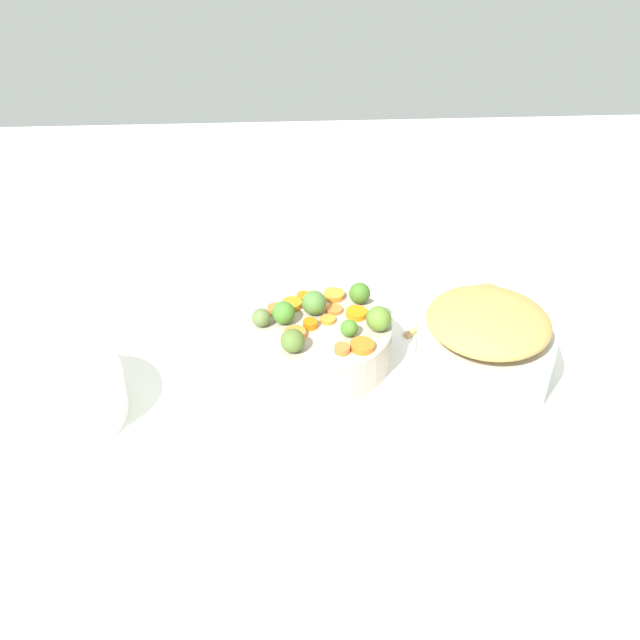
% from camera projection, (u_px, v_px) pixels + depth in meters
% --- Properties ---
extents(tabletop, '(2.40, 2.40, 0.02)m').
position_uv_depth(tabletop, '(311.00, 370.00, 1.19)').
color(tabletop, white).
rests_on(tabletop, ground).
extents(serving_bowl_carrots, '(0.24, 0.24, 0.07)m').
position_uv_depth(serving_bowl_carrots, '(320.00, 342.00, 1.18)').
color(serving_bowl_carrots, '#B6A594').
rests_on(serving_bowl_carrots, tabletop).
extents(metal_pot, '(0.22, 0.22, 0.10)m').
position_uv_depth(metal_pot, '(482.00, 360.00, 1.11)').
color(metal_pot, '#BBBDBB').
rests_on(metal_pot, tabletop).
extents(stuffing_mound, '(0.19, 0.19, 0.05)m').
position_uv_depth(stuffing_mound, '(489.00, 321.00, 1.07)').
color(stuffing_mound, tan).
rests_on(stuffing_mound, metal_pot).
extents(carrot_slice_0, '(0.04, 0.04, 0.01)m').
position_uv_depth(carrot_slice_0, '(295.00, 334.00, 1.13)').
color(carrot_slice_0, orange).
rests_on(carrot_slice_0, serving_bowl_carrots).
extents(carrot_slice_1, '(0.04, 0.04, 0.01)m').
position_uv_depth(carrot_slice_1, '(304.00, 296.00, 1.22)').
color(carrot_slice_1, orange).
rests_on(carrot_slice_1, serving_bowl_carrots).
extents(carrot_slice_2, '(0.04, 0.04, 0.01)m').
position_uv_depth(carrot_slice_2, '(334.00, 310.00, 1.19)').
color(carrot_slice_2, orange).
rests_on(carrot_slice_2, serving_bowl_carrots).
extents(carrot_slice_3, '(0.06, 0.06, 0.01)m').
position_uv_depth(carrot_slice_3, '(362.00, 346.00, 1.10)').
color(carrot_slice_3, orange).
rests_on(carrot_slice_3, serving_bowl_carrots).
extents(carrot_slice_4, '(0.03, 0.03, 0.01)m').
position_uv_depth(carrot_slice_4, '(328.00, 320.00, 1.16)').
color(carrot_slice_4, orange).
rests_on(carrot_slice_4, serving_bowl_carrots).
extents(carrot_slice_5, '(0.03, 0.03, 0.01)m').
position_uv_depth(carrot_slice_5, '(307.00, 324.00, 1.15)').
color(carrot_slice_5, orange).
rests_on(carrot_slice_5, serving_bowl_carrots).
extents(carrot_slice_6, '(0.05, 0.05, 0.01)m').
position_uv_depth(carrot_slice_6, '(334.00, 295.00, 1.22)').
color(carrot_slice_6, orange).
rests_on(carrot_slice_6, serving_bowl_carrots).
extents(carrot_slice_7, '(0.05, 0.05, 0.01)m').
position_uv_depth(carrot_slice_7, '(292.00, 304.00, 1.20)').
color(carrot_slice_7, orange).
rests_on(carrot_slice_7, serving_bowl_carrots).
extents(carrot_slice_8, '(0.03, 0.03, 0.01)m').
position_uv_depth(carrot_slice_8, '(342.00, 349.00, 1.09)').
color(carrot_slice_8, orange).
rests_on(carrot_slice_8, serving_bowl_carrots).
extents(carrot_slice_9, '(0.03, 0.03, 0.01)m').
position_uv_depth(carrot_slice_9, '(275.00, 310.00, 1.18)').
color(carrot_slice_9, orange).
rests_on(carrot_slice_9, serving_bowl_carrots).
extents(carrot_slice_10, '(0.05, 0.05, 0.01)m').
position_uv_depth(carrot_slice_10, '(357.00, 313.00, 1.18)').
color(carrot_slice_10, orange).
rests_on(carrot_slice_10, serving_bowl_carrots).
extents(brussels_sprout_0, '(0.04, 0.04, 0.04)m').
position_uv_depth(brussels_sprout_0, '(379.00, 321.00, 1.13)').
color(brussels_sprout_0, '#5B812C').
rests_on(brussels_sprout_0, serving_bowl_carrots).
extents(brussels_sprout_1, '(0.04, 0.04, 0.04)m').
position_uv_depth(brussels_sprout_1, '(314.00, 303.00, 1.17)').
color(brussels_sprout_1, '#4D7C35').
rests_on(brussels_sprout_1, serving_bowl_carrots).
extents(brussels_sprout_2, '(0.04, 0.04, 0.04)m').
position_uv_depth(brussels_sprout_2, '(284.00, 313.00, 1.15)').
color(brussels_sprout_2, '#447F29').
rests_on(brussels_sprout_2, serving_bowl_carrots).
extents(brussels_sprout_3, '(0.03, 0.03, 0.03)m').
position_uv_depth(brussels_sprout_3, '(349.00, 328.00, 1.13)').
color(brussels_sprout_3, '#478227').
rests_on(brussels_sprout_3, serving_bowl_carrots).
extents(brussels_sprout_4, '(0.04, 0.04, 0.04)m').
position_uv_depth(brussels_sprout_4, '(293.00, 341.00, 1.09)').
color(brussels_sprout_4, '#536C2D').
rests_on(brussels_sprout_4, serving_bowl_carrots).
extents(brussels_sprout_5, '(0.04, 0.04, 0.04)m').
position_uv_depth(brussels_sprout_5, '(360.00, 293.00, 1.20)').
color(brussels_sprout_5, '#427123').
rests_on(brussels_sprout_5, serving_bowl_carrots).
extents(brussels_sprout_6, '(0.03, 0.03, 0.03)m').
position_uv_depth(brussels_sprout_6, '(261.00, 318.00, 1.15)').
color(brussels_sprout_6, '#5C703B').
rests_on(brussels_sprout_6, serving_bowl_carrots).
extents(wooden_spoon, '(0.22, 0.18, 0.01)m').
position_uv_depth(wooden_spoon, '(471.00, 299.00, 1.34)').
color(wooden_spoon, tan).
rests_on(wooden_spoon, tabletop).
extents(casserole_dish, '(0.19, 0.19, 0.08)m').
position_uv_depth(casserole_dish, '(62.00, 397.00, 1.06)').
color(casserole_dish, white).
rests_on(casserole_dish, tabletop).
extents(dish_towel, '(0.17, 0.15, 0.01)m').
position_uv_depth(dish_towel, '(372.00, 249.00, 1.50)').
color(dish_towel, '#A7B3B4').
rests_on(dish_towel, tabletop).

